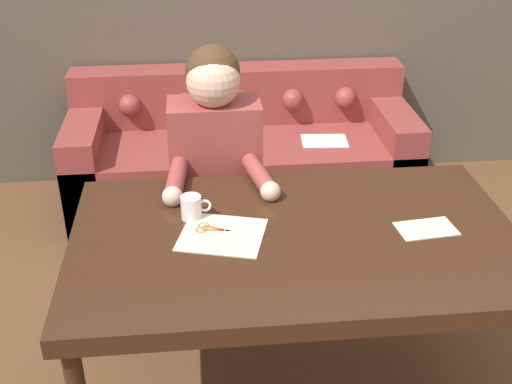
{
  "coord_description": "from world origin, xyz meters",
  "views": [
    {
      "loc": [
        -0.44,
        -1.88,
        2.01
      ],
      "look_at": [
        -0.23,
        0.16,
        0.88
      ],
      "focal_mm": 45.0,
      "sensor_mm": 36.0,
      "label": 1
    }
  ],
  "objects_px": {
    "dining_table": "(295,250)",
    "scissors": "(217,230)",
    "person": "(216,181)",
    "mug": "(192,207)",
    "couch": "(241,156)"
  },
  "relations": [
    {
      "from": "dining_table",
      "to": "person",
      "type": "bearing_deg",
      "value": 111.86
    },
    {
      "from": "couch",
      "to": "mug",
      "type": "xyz_separation_m",
      "value": [
        -0.3,
        -1.5,
        0.52
      ]
    },
    {
      "from": "person",
      "to": "mug",
      "type": "relative_size",
      "value": 11.32
    },
    {
      "from": "scissors",
      "to": "dining_table",
      "type": "bearing_deg",
      "value": -11.01
    },
    {
      "from": "person",
      "to": "mug",
      "type": "xyz_separation_m",
      "value": [
        -0.11,
        -0.49,
        0.15
      ]
    },
    {
      "from": "couch",
      "to": "dining_table",
      "type": "bearing_deg",
      "value": -87.66
    },
    {
      "from": "couch",
      "to": "person",
      "type": "distance_m",
      "value": 1.09
    },
    {
      "from": "dining_table",
      "to": "mug",
      "type": "bearing_deg",
      "value": 157.6
    },
    {
      "from": "dining_table",
      "to": "scissors",
      "type": "bearing_deg",
      "value": 168.99
    },
    {
      "from": "dining_table",
      "to": "scissors",
      "type": "xyz_separation_m",
      "value": [
        -0.28,
        0.05,
        0.07
      ]
    },
    {
      "from": "dining_table",
      "to": "scissors",
      "type": "height_order",
      "value": "scissors"
    },
    {
      "from": "couch",
      "to": "mug",
      "type": "height_order",
      "value": "mug"
    },
    {
      "from": "dining_table",
      "to": "mug",
      "type": "distance_m",
      "value": 0.41
    },
    {
      "from": "person",
      "to": "scissors",
      "type": "height_order",
      "value": "person"
    },
    {
      "from": "dining_table",
      "to": "person",
      "type": "height_order",
      "value": "person"
    }
  ]
}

